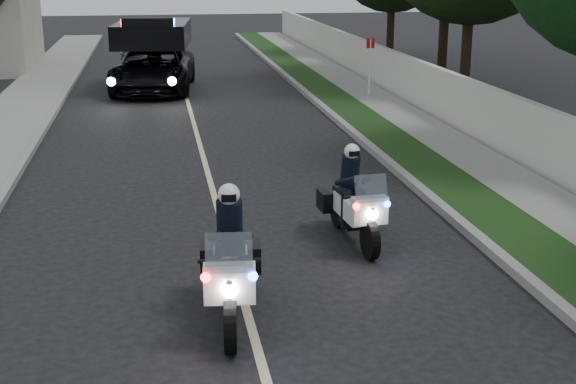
% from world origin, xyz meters
% --- Properties ---
extents(ground, '(120.00, 120.00, 0.00)m').
position_xyz_m(ground, '(0.00, 0.00, 0.00)').
color(ground, black).
rests_on(ground, ground).
extents(curb_right, '(0.20, 60.00, 0.15)m').
position_xyz_m(curb_right, '(4.10, 10.00, 0.07)').
color(curb_right, gray).
rests_on(curb_right, ground).
extents(grass_verge, '(1.20, 60.00, 0.16)m').
position_xyz_m(grass_verge, '(4.80, 10.00, 0.08)').
color(grass_verge, '#193814').
rests_on(grass_verge, ground).
extents(sidewalk_right, '(1.40, 60.00, 0.16)m').
position_xyz_m(sidewalk_right, '(6.10, 10.00, 0.08)').
color(sidewalk_right, gray).
rests_on(sidewalk_right, ground).
extents(property_wall, '(0.22, 60.00, 1.50)m').
position_xyz_m(property_wall, '(7.10, 10.00, 0.75)').
color(property_wall, beige).
rests_on(property_wall, ground).
extents(curb_left, '(0.20, 60.00, 0.15)m').
position_xyz_m(curb_left, '(-4.10, 10.00, 0.07)').
color(curb_left, gray).
rests_on(curb_left, ground).
extents(lane_marking, '(0.12, 50.00, 0.01)m').
position_xyz_m(lane_marking, '(0.00, 10.00, 0.00)').
color(lane_marking, '#BFB78C').
rests_on(lane_marking, ground).
extents(police_moto_left, '(0.96, 2.18, 1.80)m').
position_xyz_m(police_moto_left, '(-0.22, 0.09, 0.00)').
color(police_moto_left, silver).
rests_on(police_moto_left, ground).
extents(police_moto_right, '(0.83, 1.98, 1.64)m').
position_xyz_m(police_moto_right, '(2.07, 2.69, 0.00)').
color(police_moto_right, silver).
rests_on(police_moto_right, ground).
extents(police_suv, '(3.27, 6.04, 2.81)m').
position_xyz_m(police_suv, '(-1.06, 19.17, 0.00)').
color(police_suv, black).
rests_on(police_suv, ground).
extents(bicycle, '(0.66, 1.83, 0.95)m').
position_xyz_m(bicycle, '(-1.96, 21.74, 0.00)').
color(bicycle, black).
rests_on(bicycle, ground).
extents(cyclist, '(0.73, 0.53, 1.90)m').
position_xyz_m(cyclist, '(-1.96, 21.74, 0.00)').
color(cyclist, black).
rests_on(cyclist, ground).
extents(sign_post, '(0.42, 0.42, 2.10)m').
position_xyz_m(sign_post, '(6.00, 16.03, 0.00)').
color(sign_post, red).
rests_on(sign_post, ground).
extents(tree_right_c, '(7.73, 7.73, 10.83)m').
position_xyz_m(tree_right_c, '(9.66, 16.84, 0.00)').
color(tree_right_c, black).
rests_on(tree_right_c, ground).
extents(tree_right_d, '(9.39, 9.39, 12.26)m').
position_xyz_m(tree_right_d, '(9.94, 19.86, 0.00)').
color(tree_right_d, '#133712').
rests_on(tree_right_d, ground).
extents(tree_right_e, '(6.75, 6.75, 9.56)m').
position_xyz_m(tree_right_e, '(10.26, 27.82, 0.00)').
color(tree_right_e, '#183410').
rests_on(tree_right_e, ground).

